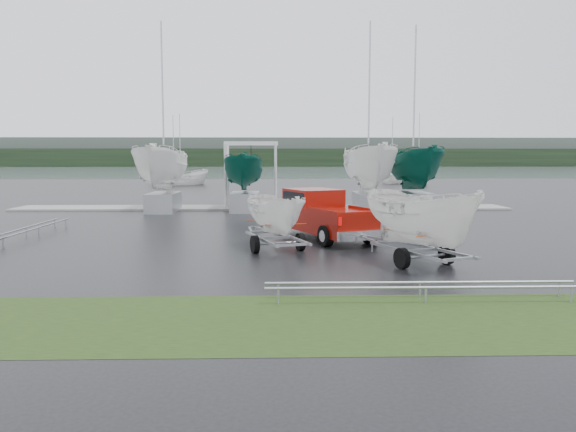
{
  "coord_description": "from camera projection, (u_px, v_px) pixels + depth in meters",
  "views": [
    {
      "loc": [
        0.71,
        -21.58,
        3.16
      ],
      "look_at": [
        1.18,
        -2.92,
        1.2
      ],
      "focal_mm": 35.0,
      "sensor_mm": 36.0,
      "label": 1
    }
  ],
  "objects": [
    {
      "name": "lake",
      "position": [
        270.0,
        172.0,
        121.19
      ],
      "size": [
        300.0,
        300.0,
        0.0
      ],
      "primitive_type": "plane",
      "color": "gray",
      "rests_on": "ground"
    },
    {
      "name": "pickup_truck",
      "position": [
        321.0,
        213.0,
        22.08
      ],
      "size": [
        3.95,
        5.96,
        1.88
      ],
      "rotation": [
        0.0,
        0.0,
        0.4
      ],
      "color": "maroon",
      "rests_on": "ground"
    },
    {
      "name": "trailer_hitched",
      "position": [
        423.0,
        169.0,
        16.16
      ],
      "size": [
        2.48,
        3.78,
        5.24
      ],
      "rotation": [
        0.0,
        0.0,
        0.4
      ],
      "color": "#97999F",
      "rests_on": "ground"
    },
    {
      "name": "moored_boat_3",
      "position": [
        392.0,
        183.0,
        68.54
      ],
      "size": [
        3.03,
        3.08,
        11.32
      ],
      "rotation": [
        0.0,
        0.0,
        2.9
      ],
      "color": "silver",
      "rests_on": "ground"
    },
    {
      "name": "dock",
      "position": [
        262.0,
        208.0,
        34.69
      ],
      "size": [
        30.0,
        3.0,
        0.12
      ],
      "primitive_type": "cube",
      "color": "gray",
      "rests_on": "ground"
    },
    {
      "name": "keelboat_1",
      "position": [
        244.0,
        150.0,
        32.5
      ],
      "size": [
        2.26,
        3.2,
        7.1
      ],
      "color": "#97999F",
      "rests_on": "ground"
    },
    {
      "name": "keelboat_3",
      "position": [
        416.0,
        139.0,
        32.79
      ],
      "size": [
        2.65,
        3.2,
        10.83
      ],
      "color": "#97999F",
      "rests_on": "ground"
    },
    {
      "name": "keelboat_2",
      "position": [
        370.0,
        135.0,
        32.4
      ],
      "size": [
        2.78,
        3.2,
        10.96
      ],
      "color": "#97999F",
      "rests_on": "ground"
    },
    {
      "name": "far_hill",
      "position": [
        272.0,
        152.0,
        198.21
      ],
      "size": [
        300.0,
        6.0,
        10.0
      ],
      "primitive_type": "cube",
      "color": "#4C5651",
      "rests_on": "ground"
    },
    {
      "name": "treeline",
      "position": [
        272.0,
        158.0,
        190.47
      ],
      "size": [
        300.0,
        8.0,
        6.0
      ],
      "primitive_type": "cube",
      "color": "black",
      "rests_on": "ground"
    },
    {
      "name": "mast_rack_0",
      "position": [
        32.0,
        228.0,
        22.5
      ],
      "size": [
        0.56,
        6.5,
        0.06
      ],
      "rotation": [
        0.0,
        0.0,
        1.57
      ],
      "color": "#97999F",
      "rests_on": "ground"
    },
    {
      "name": "trailer_parked",
      "position": [
        276.0,
        181.0,
        18.71
      ],
      "size": [
        2.23,
        3.79,
        4.32
      ],
      "rotation": [
        0.0,
        0.0,
        0.31
      ],
      "color": "#97999F",
      "rests_on": "ground"
    },
    {
      "name": "moored_boat_1",
      "position": [
        181.0,
        185.0,
        63.73
      ],
      "size": [
        3.84,
        3.83,
        11.58
      ],
      "rotation": [
        0.0,
        0.0,
        2.24
      ],
      "color": "silver",
      "rests_on": "ground"
    },
    {
      "name": "grass_verge",
      "position": [
        238.0,
        321.0,
        10.83
      ],
      "size": [
        40.0,
        40.0,
        0.0
      ],
      "primitive_type": "plane",
      "color": "black",
      "rests_on": "ground"
    },
    {
      "name": "mast_rack_2",
      "position": [
        423.0,
        285.0,
        12.39
      ],
      "size": [
        7.0,
        0.56,
        0.06
      ],
      "color": "#97999F",
      "rests_on": "ground"
    },
    {
      "name": "boat_hoist",
      "position": [
        251.0,
        165.0,
        34.39
      ],
      "size": [
        3.3,
        2.18,
        4.12
      ],
      "color": "silver",
      "rests_on": "ground"
    },
    {
      "name": "ground_plane",
      "position": [
        256.0,
        239.0,
        21.77
      ],
      "size": [
        120.0,
        120.0,
        0.0
      ],
      "primitive_type": "plane",
      "color": "black",
      "rests_on": "ground"
    },
    {
      "name": "keelboat_0",
      "position": [
        162.0,
        137.0,
        32.11
      ],
      "size": [
        2.71,
        3.2,
        10.89
      ],
      "color": "#97999F",
      "rests_on": "ground"
    },
    {
      "name": "moored_boat_0",
      "position": [
        174.0,
        184.0,
        65.71
      ],
      "size": [
        2.94,
        2.89,
        11.28
      ],
      "rotation": [
        0.0,
        0.0,
        4.53
      ],
      "color": "silver",
      "rests_on": "ground"
    },
    {
      "name": "moored_boat_2",
      "position": [
        418.0,
        186.0,
        62.57
      ],
      "size": [
        2.49,
        2.53,
        10.79
      ],
      "rotation": [
        0.0,
        0.0,
        2.94
      ],
      "color": "silver",
      "rests_on": "ground"
    }
  ]
}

